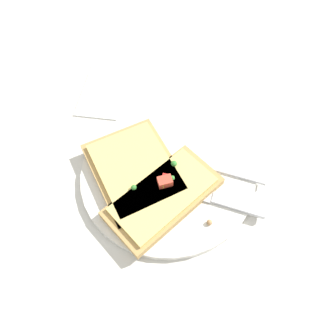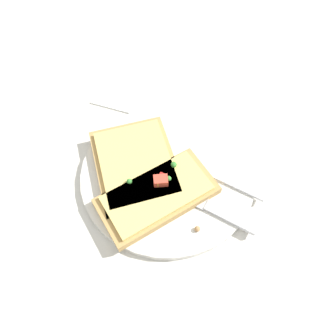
% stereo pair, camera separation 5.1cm
% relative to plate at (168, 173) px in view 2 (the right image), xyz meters
% --- Properties ---
extents(ground_plane, '(4.00, 4.00, 0.00)m').
position_rel_plate_xyz_m(ground_plane, '(0.00, 0.00, -0.01)').
color(ground_plane, beige).
extents(plate, '(0.28, 0.28, 0.01)m').
position_rel_plate_xyz_m(plate, '(0.00, 0.00, 0.00)').
color(plate, silver).
rests_on(plate, ground).
extents(fork, '(0.06, 0.23, 0.01)m').
position_rel_plate_xyz_m(fork, '(0.02, -0.03, 0.01)').
color(fork, silver).
rests_on(fork, plate).
extents(knife, '(0.06, 0.21, 0.01)m').
position_rel_plate_xyz_m(knife, '(-0.04, -0.06, 0.01)').
color(knife, silver).
rests_on(knife, plate).
extents(pizza_slice_main, '(0.20, 0.19, 0.03)m').
position_rel_plate_xyz_m(pizza_slice_main, '(-0.01, 0.05, 0.02)').
color(pizza_slice_main, tan).
rests_on(pizza_slice_main, plate).
extents(pizza_slice_corner, '(0.19, 0.18, 0.03)m').
position_rel_plate_xyz_m(pizza_slice_corner, '(-0.05, -0.00, 0.02)').
color(pizza_slice_corner, tan).
rests_on(pizza_slice_corner, plate).
extents(crumb_scatter, '(0.17, 0.17, 0.01)m').
position_rel_plate_xyz_m(crumb_scatter, '(0.02, 0.03, 0.01)').
color(crumb_scatter, '#9E8553').
rests_on(crumb_scatter, plate).
extents(napkin, '(0.15, 0.09, 0.01)m').
position_rel_plate_xyz_m(napkin, '(0.17, 0.14, -0.00)').
color(napkin, white).
rests_on(napkin, ground).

